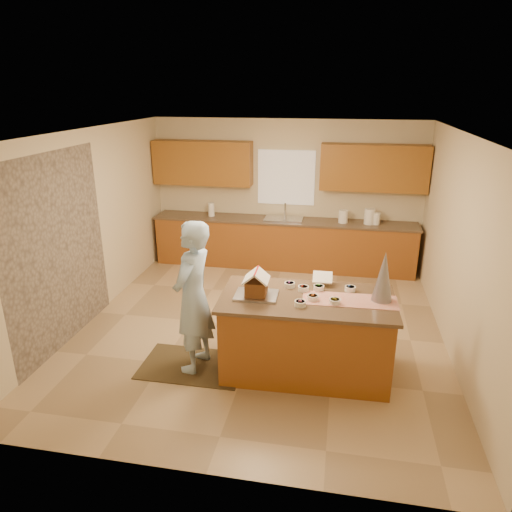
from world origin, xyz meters
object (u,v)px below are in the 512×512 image
(island_base, at_px, (306,337))
(gingerbread_house, at_px, (256,285))
(tinsel_tree, at_px, (384,277))
(boy, at_px, (193,297))

(island_base, xyz_separation_m, gingerbread_house, (-0.58, -0.07, 0.64))
(gingerbread_house, bearing_deg, tinsel_tree, 5.96)
(tinsel_tree, height_order, gingerbread_house, tinsel_tree)
(boy, bearing_deg, island_base, 106.42)
(island_base, distance_m, boy, 1.40)
(island_base, relative_size, boy, 1.03)
(tinsel_tree, bearing_deg, island_base, -174.67)
(island_base, height_order, gingerbread_house, gingerbread_house)
(island_base, relative_size, tinsel_tree, 3.27)
(gingerbread_house, bearing_deg, island_base, 6.86)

